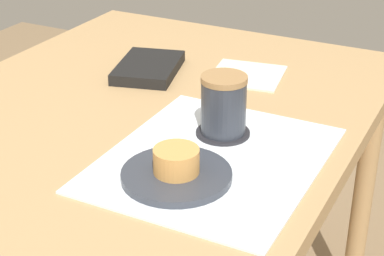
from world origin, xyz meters
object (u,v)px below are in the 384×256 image
Objects in this scene: pastry at (176,161)px; small_book at (148,68)px; coffee_mug at (224,104)px; pastry_plate at (176,175)px; dining_table at (118,162)px.

small_book is at bearing 35.98° from pastry.
pastry is 0.17m from coffee_mug.
coffee_mug is 0.63× the size of small_book.
pastry reaches higher than small_book.
pastry_plate is at bearing 179.45° from coffee_mug.
dining_table is 6.90× the size of small_book.
small_book is at bearing 53.89° from coffee_mug.
pastry_plate is 0.97× the size of small_book.
coffee_mug reaches higher than pastry.
pastry_plate is 0.03m from pastry.
dining_table is 17.28× the size of pastry.
pastry is 0.46m from small_book.
pastry_plate is (-0.12, -0.19, 0.09)m from dining_table.
pastry is at bearing 179.45° from coffee_mug.
dining_table is 10.95× the size of coffee_mug.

